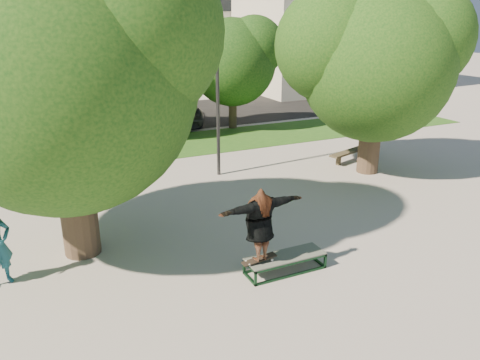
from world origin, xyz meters
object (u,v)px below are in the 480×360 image
tree_right (374,56)px  car_grey (173,109)px  tree_left (55,63)px  car_silver_b (149,109)px  lamppost (217,85)px  bench (354,151)px  grind_box (285,263)px  car_dark (108,111)px

tree_right → car_grey: bearing=109.2°
tree_left → tree_right: tree_left is taller
tree_left → tree_right: (10.21, 1.99, -0.33)m
car_grey → car_silver_b: (-1.07, 0.70, -0.05)m
lamppost → bench: 6.21m
grind_box → car_dark: car_dark is taller
tree_left → car_grey: tree_left is taller
car_grey → car_silver_b: 1.28m
tree_left → grind_box: tree_left is taller
tree_right → grind_box: (-6.19, -4.89, -3.90)m
tree_left → lamppost: (5.29, 3.91, -1.27)m
tree_left → car_grey: 14.84m
car_dark → car_grey: car_grey is taller
tree_left → car_dark: 14.81m
car_dark → car_grey: bearing=-26.2°
bench → car_grey: size_ratio=0.52×
grind_box → car_dark: (-0.71, 16.85, 0.51)m
tree_right → bench: size_ratio=2.36×
bench → lamppost: bearing=156.0°
lamppost → bench: lamppost is taller
car_dark → car_silver_b: 2.08m
lamppost → car_dark: bearing=101.2°
tree_right → car_silver_b: 13.00m
tree_left → grind_box: 6.52m
tree_right → bench: 4.01m
tree_left → bench: bearing=17.1°
bench → car_grey: car_grey is taller
tree_left → car_silver_b: tree_left is taller
grind_box → car_dark: size_ratio=0.42×
lamppost → grind_box: lamppost is taller
grind_box → bench: size_ratio=0.65×
tree_left → car_grey: size_ratio=1.34×
bench → car_dark: car_dark is taller
car_silver_b → lamppost: bearing=-98.9°
tree_right → lamppost: tree_right is taller
tree_left → lamppost: tree_left is taller
bench → grind_box: bearing=-155.5°
grind_box → lamppost: bearing=79.4°
car_silver_b → tree_right: bearing=-75.8°
lamppost → car_silver_b: 9.97m
tree_right → car_silver_b: size_ratio=1.38×
lamppost → grind_box: (-1.27, -6.81, -2.96)m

